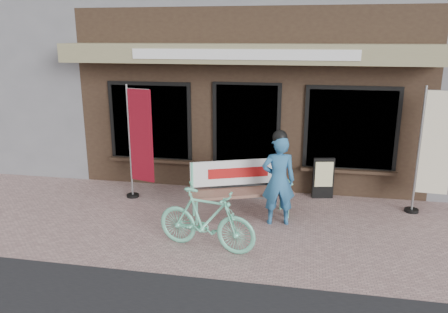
% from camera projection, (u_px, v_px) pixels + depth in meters
% --- Properties ---
extents(ground, '(70.00, 70.00, 0.00)m').
position_uv_depth(ground, '(228.00, 230.00, 7.11)').
color(ground, tan).
rests_on(ground, ground).
extents(storefront, '(7.00, 6.77, 6.00)m').
position_uv_depth(storefront, '(264.00, 39.00, 11.01)').
color(storefront, black).
rests_on(storefront, ground).
extents(bench, '(1.83, 1.08, 0.97)m').
position_uv_depth(bench, '(240.00, 184.00, 7.59)').
color(bench, '#70DBB2').
rests_on(bench, ground).
extents(person, '(0.61, 0.46, 1.61)m').
position_uv_depth(person, '(278.00, 179.00, 7.18)').
color(person, '#2A6393').
rests_on(person, ground).
extents(bicycle, '(1.60, 0.74, 0.93)m').
position_uv_depth(bicycle, '(206.00, 220.00, 6.39)').
color(bicycle, '#70DBB2').
rests_on(bicycle, ground).
extents(nobori_red, '(0.66, 0.29, 2.21)m').
position_uv_depth(nobori_red, '(139.00, 142.00, 8.21)').
color(nobori_red, gray).
rests_on(nobori_red, ground).
extents(nobori_cream, '(0.67, 0.27, 2.27)m').
position_uv_depth(nobori_cream, '(433.00, 150.00, 7.50)').
color(nobori_cream, gray).
rests_on(nobori_cream, ground).
extents(menu_stand, '(0.41, 0.17, 0.81)m').
position_uv_depth(menu_stand, '(323.00, 178.00, 8.43)').
color(menu_stand, black).
rests_on(menu_stand, ground).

